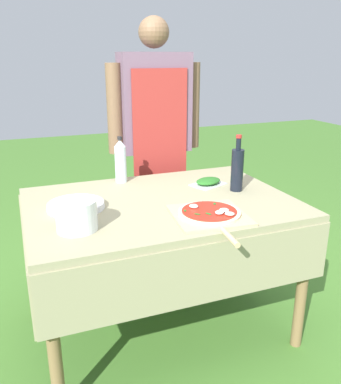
{
  "coord_description": "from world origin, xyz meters",
  "views": [
    {
      "loc": [
        -0.65,
        -1.83,
        1.45
      ],
      "look_at": [
        0.05,
        0.0,
        0.79
      ],
      "focal_mm": 38.0,
      "sensor_mm": 36.0,
      "label": 1
    }
  ],
  "objects_px": {
    "herb_container": "(208,182)",
    "prep_table": "(161,218)",
    "person_cook": "(155,128)",
    "mixing_tub": "(77,215)",
    "oil_bottle": "(237,169)",
    "pizza_on_peel": "(210,214)",
    "plate_stack": "(76,206)",
    "water_bottle": "(121,161)"
  },
  "relations": [
    {
      "from": "plate_stack",
      "to": "oil_bottle",
      "type": "bearing_deg",
      "value": -2.36
    },
    {
      "from": "prep_table",
      "to": "oil_bottle",
      "type": "bearing_deg",
      "value": 1.09
    },
    {
      "from": "oil_bottle",
      "to": "herb_container",
      "type": "relative_size",
      "value": 1.38
    },
    {
      "from": "water_bottle",
      "to": "mixing_tub",
      "type": "bearing_deg",
      "value": -120.04
    },
    {
      "from": "plate_stack",
      "to": "pizza_on_peel",
      "type": "bearing_deg",
      "value": -30.97
    },
    {
      "from": "oil_bottle",
      "to": "herb_container",
      "type": "distance_m",
      "value": 0.2
    },
    {
      "from": "water_bottle",
      "to": "mixing_tub",
      "type": "distance_m",
      "value": 0.7
    },
    {
      "from": "herb_container",
      "to": "mixing_tub",
      "type": "relative_size",
      "value": 1.28
    },
    {
      "from": "water_bottle",
      "to": "herb_container",
      "type": "xyz_separation_m",
      "value": [
        0.45,
        -0.24,
        -0.11
      ]
    },
    {
      "from": "herb_container",
      "to": "mixing_tub",
      "type": "height_order",
      "value": "mixing_tub"
    },
    {
      "from": "mixing_tub",
      "to": "plate_stack",
      "type": "xyz_separation_m",
      "value": [
        0.03,
        0.26,
        -0.05
      ]
    },
    {
      "from": "person_cook",
      "to": "water_bottle",
      "type": "height_order",
      "value": "person_cook"
    },
    {
      "from": "herb_container",
      "to": "mixing_tub",
      "type": "xyz_separation_m",
      "value": [
        -0.79,
        -0.36,
        0.05
      ]
    },
    {
      "from": "oil_bottle",
      "to": "water_bottle",
      "type": "distance_m",
      "value": 0.67
    },
    {
      "from": "prep_table",
      "to": "mixing_tub",
      "type": "bearing_deg",
      "value": -154.88
    },
    {
      "from": "water_bottle",
      "to": "plate_stack",
      "type": "bearing_deg",
      "value": -132.28
    },
    {
      "from": "pizza_on_peel",
      "to": "plate_stack",
      "type": "height_order",
      "value": "pizza_on_peel"
    },
    {
      "from": "prep_table",
      "to": "water_bottle",
      "type": "distance_m",
      "value": 0.46
    },
    {
      "from": "prep_table",
      "to": "person_cook",
      "type": "xyz_separation_m",
      "value": [
        0.22,
        0.71,
        0.34
      ]
    },
    {
      "from": "prep_table",
      "to": "person_cook",
      "type": "distance_m",
      "value": 0.82
    },
    {
      "from": "oil_bottle",
      "to": "plate_stack",
      "type": "relative_size",
      "value": 1.11
    },
    {
      "from": "herb_container",
      "to": "plate_stack",
      "type": "xyz_separation_m",
      "value": [
        -0.76,
        -0.11,
        -0.0
      ]
    },
    {
      "from": "prep_table",
      "to": "water_bottle",
      "type": "relative_size",
      "value": 5.05
    },
    {
      "from": "prep_table",
      "to": "pizza_on_peel",
      "type": "relative_size",
      "value": 2.65
    },
    {
      "from": "plate_stack",
      "to": "prep_table",
      "type": "bearing_deg",
      "value": -6.01
    },
    {
      "from": "pizza_on_peel",
      "to": "herb_container",
      "type": "bearing_deg",
      "value": 71.26
    },
    {
      "from": "pizza_on_peel",
      "to": "mixing_tub",
      "type": "relative_size",
      "value": 2.93
    },
    {
      "from": "mixing_tub",
      "to": "water_bottle",
      "type": "bearing_deg",
      "value": 59.96
    },
    {
      "from": "mixing_tub",
      "to": "plate_stack",
      "type": "distance_m",
      "value": 0.26
    },
    {
      "from": "person_cook",
      "to": "mixing_tub",
      "type": "relative_size",
      "value": 9.7
    },
    {
      "from": "herb_container",
      "to": "prep_table",
      "type": "bearing_deg",
      "value": -156.2
    },
    {
      "from": "oil_bottle",
      "to": "water_bottle",
      "type": "relative_size",
      "value": 1.15
    },
    {
      "from": "mixing_tub",
      "to": "plate_stack",
      "type": "relative_size",
      "value": 0.63
    },
    {
      "from": "water_bottle",
      "to": "pizza_on_peel",
      "type": "bearing_deg",
      "value": -70.6
    },
    {
      "from": "prep_table",
      "to": "pizza_on_peel",
      "type": "distance_m",
      "value": 0.34
    },
    {
      "from": "person_cook",
      "to": "oil_bottle",
      "type": "height_order",
      "value": "person_cook"
    },
    {
      "from": "prep_table",
      "to": "oil_bottle",
      "type": "distance_m",
      "value": 0.49
    },
    {
      "from": "prep_table",
      "to": "herb_container",
      "type": "relative_size",
      "value": 6.08
    },
    {
      "from": "person_cook",
      "to": "pizza_on_peel",
      "type": "relative_size",
      "value": 3.31
    },
    {
      "from": "pizza_on_peel",
      "to": "water_bottle",
      "type": "bearing_deg",
      "value": 115.93
    },
    {
      "from": "prep_table",
      "to": "herb_container",
      "type": "height_order",
      "value": "herb_container"
    },
    {
      "from": "person_cook",
      "to": "water_bottle",
      "type": "xyz_separation_m",
      "value": [
        -0.32,
        -0.32,
        -0.12
      ]
    }
  ]
}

